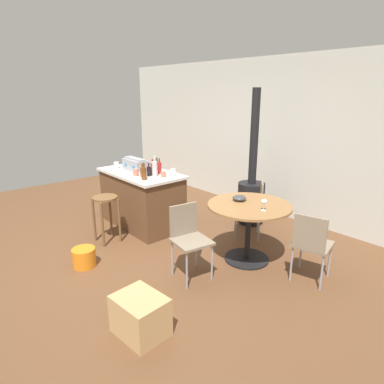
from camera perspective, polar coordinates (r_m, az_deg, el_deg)
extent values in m
plane|color=brown|center=(4.79, -8.54, -9.73)|extent=(8.80, 8.80, 0.00)
cube|color=beige|center=(6.19, 12.51, 9.25)|extent=(8.00, 0.10, 2.70)
cube|color=brown|center=(5.49, -8.59, -1.35)|extent=(1.41, 0.74, 0.86)
cube|color=beige|center=(5.37, -8.80, 3.20)|extent=(1.47, 0.80, 0.04)
cylinder|color=brown|center=(4.97, -12.32, -4.78)|extent=(0.04, 0.04, 0.66)
cylinder|color=brown|center=(5.19, -13.76, -3.93)|extent=(0.04, 0.04, 0.66)
cylinder|color=brown|center=(5.09, -16.42, -4.58)|extent=(0.04, 0.04, 0.66)
cylinder|color=brown|center=(4.86, -15.07, -5.49)|extent=(0.04, 0.04, 0.66)
cylinder|color=brown|center=(4.91, -14.68, -0.95)|extent=(0.36, 0.36, 0.03)
cylinder|color=black|center=(4.55, 9.32, -11.15)|extent=(0.58, 0.58, 0.02)
cylinder|color=black|center=(4.39, 9.54, -7.04)|extent=(0.07, 0.07, 0.74)
cylinder|color=olive|center=(4.25, 9.79, -2.30)|extent=(1.06, 1.06, 0.03)
cube|color=#7F705B|center=(4.11, 19.95, -8.41)|extent=(0.48, 0.48, 0.03)
cube|color=#7F705B|center=(3.86, 19.46, -6.77)|extent=(0.36, 0.11, 0.40)
cylinder|color=gray|center=(4.11, 16.64, -11.71)|extent=(0.02, 0.02, 0.43)
cylinder|color=gray|center=(4.03, 21.30, -12.76)|extent=(0.02, 0.02, 0.43)
cylinder|color=gray|center=(4.33, 22.46, -10.78)|extent=(0.02, 0.02, 0.43)
cylinder|color=gray|center=(4.40, 18.11, -9.85)|extent=(0.02, 0.02, 0.43)
cube|color=#7F705B|center=(5.05, 9.52, -2.54)|extent=(0.56, 0.56, 0.03)
cube|color=#7F705B|center=(5.00, 11.80, -0.47)|extent=(0.25, 0.29, 0.40)
cylinder|color=gray|center=(4.99, 11.36, -5.90)|extent=(0.02, 0.02, 0.46)
cylinder|color=gray|center=(5.30, 11.22, -4.49)|extent=(0.02, 0.02, 0.46)
cylinder|color=gray|center=(5.30, 7.53, -4.33)|extent=(0.02, 0.02, 0.46)
cylinder|color=gray|center=(4.98, 7.44, -5.74)|extent=(0.02, 0.02, 0.46)
cube|color=#7F705B|center=(3.88, -0.03, -8.47)|extent=(0.46, 0.46, 0.03)
cube|color=#7F705B|center=(3.95, -1.48, -4.84)|extent=(0.08, 0.36, 0.40)
cylinder|color=gray|center=(4.20, 0.74, -10.08)|extent=(0.02, 0.02, 0.45)
cylinder|color=gray|center=(4.05, -3.41, -11.21)|extent=(0.02, 0.02, 0.45)
cylinder|color=gray|center=(3.79, -0.90, -13.30)|extent=(0.02, 0.02, 0.45)
cylinder|color=gray|center=(3.95, 3.44, -11.97)|extent=(0.02, 0.02, 0.45)
cylinder|color=black|center=(5.74, 9.84, -4.85)|extent=(0.37, 0.37, 0.06)
cylinder|color=black|center=(5.62, 10.02, -1.58)|extent=(0.44, 0.44, 0.63)
cube|color=#2D2826|center=(5.46, 8.56, -2.07)|extent=(0.20, 0.02, 0.20)
cylinder|color=black|center=(5.39, 10.60, 9.20)|extent=(0.13, 0.13, 1.50)
cube|color=gray|center=(5.48, -9.68, 4.60)|extent=(0.48, 0.21, 0.18)
cube|color=gray|center=(5.46, -9.74, 5.64)|extent=(0.45, 0.13, 0.02)
cube|color=blue|center=(5.52, -11.31, 4.62)|extent=(0.04, 0.01, 0.04)
cube|color=blue|center=(5.32, -10.02, 4.23)|extent=(0.04, 0.01, 0.04)
cylinder|color=black|center=(5.07, -7.36, 3.51)|extent=(0.06, 0.06, 0.14)
cylinder|color=black|center=(5.05, -7.41, 4.61)|extent=(0.02, 0.02, 0.06)
cylinder|color=#603314|center=(4.86, -8.21, 3.13)|extent=(0.08, 0.08, 0.18)
cylinder|color=#603314|center=(4.83, -8.27, 4.59)|extent=(0.03, 0.03, 0.07)
cylinder|color=maroon|center=(5.21, -5.58, 4.12)|extent=(0.06, 0.06, 0.17)
cylinder|color=maroon|center=(5.19, -5.62, 5.42)|extent=(0.02, 0.02, 0.07)
cylinder|color=#B7B2AD|center=(5.03, -6.40, 3.94)|extent=(0.08, 0.08, 0.23)
cylinder|color=#B7B2AD|center=(5.00, -6.46, 5.71)|extent=(0.03, 0.03, 0.09)
cylinder|color=#194C23|center=(5.43, -5.98, 4.48)|extent=(0.07, 0.07, 0.15)
cylinder|color=#194C23|center=(5.40, -6.02, 5.56)|extent=(0.03, 0.03, 0.06)
cylinder|color=maroon|center=(5.15, -6.72, 3.92)|extent=(0.07, 0.07, 0.17)
cylinder|color=maroon|center=(5.12, -6.77, 5.24)|extent=(0.03, 0.03, 0.07)
cylinder|color=#603314|center=(5.04, -8.48, 3.39)|extent=(0.06, 0.06, 0.14)
cylinder|color=#603314|center=(5.02, -8.53, 4.50)|extent=(0.02, 0.02, 0.06)
cylinder|color=white|center=(5.71, -12.81, 4.52)|extent=(0.08, 0.08, 0.10)
torus|color=white|center=(5.66, -12.55, 4.49)|extent=(0.05, 0.01, 0.05)
cylinder|color=#DB6651|center=(5.00, -4.92, 3.04)|extent=(0.08, 0.08, 0.08)
torus|color=#DB6651|center=(4.96, -4.57, 2.98)|extent=(0.05, 0.01, 0.05)
cylinder|color=tan|center=(5.85, -9.54, 4.96)|extent=(0.08, 0.08, 0.09)
torus|color=tan|center=(5.81, -9.28, 4.93)|extent=(0.05, 0.01, 0.05)
cylinder|color=white|center=(5.08, -3.29, 3.41)|extent=(0.08, 0.08, 0.10)
torus|color=white|center=(5.04, -2.93, 3.37)|extent=(0.05, 0.01, 0.05)
cylinder|color=#DB6651|center=(5.12, -9.60, 3.31)|extent=(0.08, 0.08, 0.10)
torus|color=#DB6651|center=(5.08, -9.29, 3.26)|extent=(0.05, 0.01, 0.05)
cylinder|color=silver|center=(4.07, 12.15, -3.07)|extent=(0.06, 0.06, 0.00)
cylinder|color=silver|center=(4.05, 12.19, -2.52)|extent=(0.01, 0.01, 0.08)
ellipsoid|color=silver|center=(4.03, 12.25, -1.60)|extent=(0.07, 0.07, 0.06)
ellipsoid|color=#383838|center=(4.36, 8.11, -1.01)|extent=(0.18, 0.18, 0.07)
cube|color=tan|center=(3.25, -8.84, -20.16)|extent=(0.50, 0.41, 0.37)
cylinder|color=orange|center=(4.50, -17.99, -10.59)|extent=(0.29, 0.29, 0.24)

